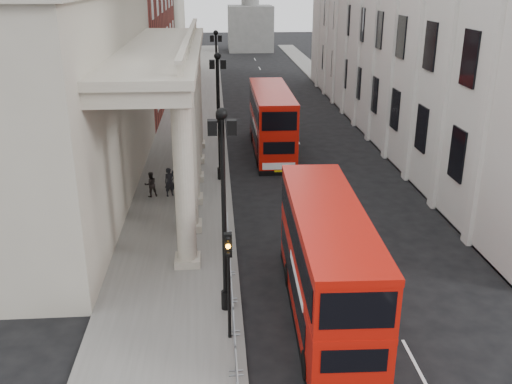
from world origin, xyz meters
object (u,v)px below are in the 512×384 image
at_px(lamp_post_south, 224,199).
at_px(pedestrian_c, 177,176).
at_px(pedestrian_b, 151,184).
at_px(lamp_post_mid, 219,109).
at_px(pedestrian_a, 170,182).
at_px(bus_near, 327,262).
at_px(traffic_light, 228,267).
at_px(lamp_post_north, 217,70).
at_px(bus_far, 271,120).

xyz_separation_m(lamp_post_south, pedestrian_c, (-2.71, 14.02, -3.85)).
relative_size(lamp_post_south, pedestrian_b, 5.26).
xyz_separation_m(lamp_post_mid, pedestrian_b, (-4.30, -2.93, -4.00)).
bearing_deg(pedestrian_a, lamp_post_mid, 15.49).
bearing_deg(pedestrian_a, bus_near, -89.84).
relative_size(traffic_light, pedestrian_b, 2.72).
relative_size(bus_near, pedestrian_a, 6.11).
relative_size(lamp_post_north, bus_near, 0.76).
bearing_deg(pedestrian_c, lamp_post_mid, 36.56).
distance_m(bus_near, pedestrian_a, 15.56).
bearing_deg(traffic_light, pedestrian_a, 102.08).
xyz_separation_m(lamp_post_north, traffic_light, (0.10, -34.02, -1.80)).
relative_size(bus_far, pedestrian_c, 6.04).
bearing_deg(lamp_post_south, pedestrian_b, 108.20).
relative_size(bus_near, bus_far, 0.96).
bearing_deg(bus_far, pedestrian_a, -127.57).
xyz_separation_m(pedestrian_b, pedestrian_c, (1.59, 0.95, 0.15)).
bearing_deg(pedestrian_c, pedestrian_a, -115.13).
distance_m(lamp_post_north, traffic_light, 34.07).
xyz_separation_m(bus_near, pedestrian_b, (-8.24, 13.74, -1.53)).
distance_m(lamp_post_south, pedestrian_a, 14.04).
bearing_deg(lamp_post_south, pedestrian_c, 100.93).
relative_size(lamp_post_south, pedestrian_a, 4.66).
bearing_deg(pedestrian_c, bus_far, 51.38).
bearing_deg(bus_far, bus_near, -89.92).
distance_m(lamp_post_mid, pedestrian_b, 6.56).
xyz_separation_m(lamp_post_north, pedestrian_c, (-2.71, -17.98, -3.85)).
distance_m(lamp_post_mid, pedestrian_a, 5.78).
distance_m(lamp_post_south, pedestrian_c, 14.79).
bearing_deg(lamp_post_north, pedestrian_b, -102.79).
bearing_deg(bus_far, traffic_light, -98.85).
height_order(traffic_light, pedestrian_b, traffic_light).
relative_size(lamp_post_south, lamp_post_mid, 1.00).
xyz_separation_m(lamp_post_mid, lamp_post_north, (0.00, 16.00, 0.00)).
relative_size(lamp_post_mid, pedestrian_b, 5.26).
relative_size(lamp_post_south, traffic_light, 1.93).
bearing_deg(bus_near, pedestrian_c, 115.98).
bearing_deg(pedestrian_b, bus_far, -154.78).
relative_size(traffic_light, pedestrian_a, 2.41).
height_order(bus_far, pedestrian_b, bus_far).
bearing_deg(lamp_post_mid, pedestrian_a, -137.49).
height_order(pedestrian_b, pedestrian_c, pedestrian_c).
bearing_deg(traffic_light, pedestrian_b, 106.25).
xyz_separation_m(traffic_light, bus_near, (3.84, 1.35, -0.66)).
xyz_separation_m(traffic_light, bus_far, (3.95, 24.37, -0.56)).
xyz_separation_m(lamp_post_north, bus_far, (4.05, -9.65, -2.36)).
distance_m(lamp_post_north, pedestrian_a, 19.53).
bearing_deg(lamp_post_mid, lamp_post_south, -90.00).
distance_m(bus_far, pedestrian_b, 12.59).
bearing_deg(bus_near, lamp_post_south, 172.06).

